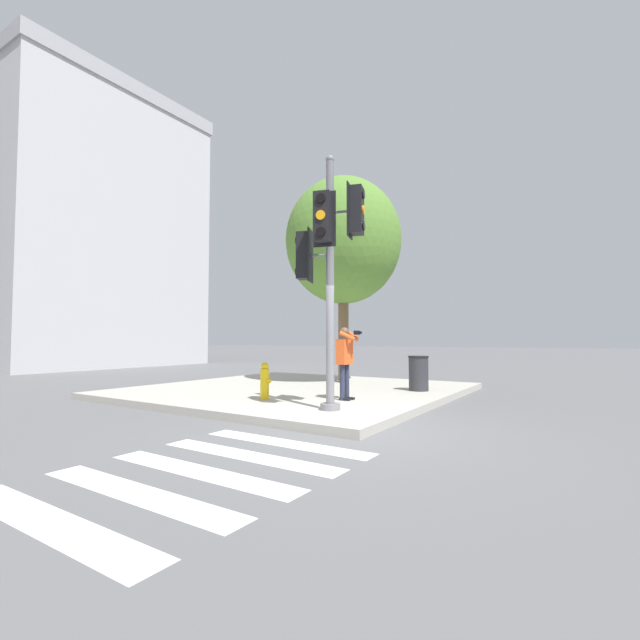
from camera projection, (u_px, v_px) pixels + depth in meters
name	position (u px, v px, depth m)	size (l,w,h in m)	color
ground_plane	(346.00, 431.00, 6.91)	(160.00, 160.00, 0.00)	#5B5B5E
sidewalk_corner	(297.00, 390.00, 11.75)	(8.00, 8.00, 0.16)	#ADA89E
crosswalk_stripes	(200.00, 472.00, 4.76)	(3.52, 2.74, 0.01)	silver
traffic_signal_pole	(328.00, 252.00, 8.02)	(0.99, 1.31, 4.86)	slate
person_photographer	(345.00, 356.00, 9.39)	(0.50, 0.53, 1.59)	black
street_tree	(343.00, 241.00, 13.37)	(3.59, 3.59, 6.39)	brown
fire_hydrant	(265.00, 381.00, 9.39)	(0.19, 0.25, 0.82)	yellow
trash_bin	(419.00, 373.00, 11.04)	(0.52, 0.52, 0.89)	#2D2D33
building_right	(77.00, 235.00, 25.37)	(10.89, 11.07, 15.31)	#BCBCC1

